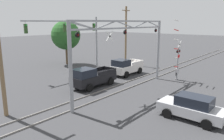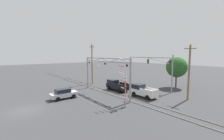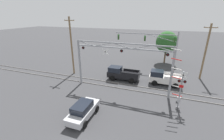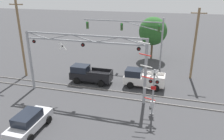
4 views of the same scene
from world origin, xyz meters
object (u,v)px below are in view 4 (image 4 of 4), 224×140
object	(u,v)px
crossing_signal_mast	(152,91)
utility_pole_left	(21,38)
pickup_truck_following	(142,78)
utility_pole_right	(195,44)
pickup_truck_lead	(89,74)
background_tree_beyond_span	(153,31)
traffic_signal_span	(140,33)
sedan_waiting	(29,122)
crossing_gantry	(83,56)

from	to	relation	value
crossing_signal_mast	utility_pole_left	distance (m)	17.74
pickup_truck_following	utility_pole_left	size ratio (longest dim) A/B	0.48
pickup_truck_following	utility_pole_right	xyz separation A→B (m)	(5.60, 4.23, 3.49)
pickup_truck_lead	utility_pole_right	distance (m)	13.33
utility_pole_left	background_tree_beyond_span	bearing A→B (deg)	38.77
traffic_signal_span	sedan_waiting	world-z (taller)	traffic_signal_span
crossing_signal_mast	utility_pole_left	size ratio (longest dim) A/B	0.70
pickup_truck_lead	utility_pole_right	bearing A→B (deg)	21.42
utility_pole_right	utility_pole_left	bearing A→B (deg)	-166.56
crossing_signal_mast	pickup_truck_following	distance (m)	6.19
utility_pole_left	pickup_truck_following	bearing A→B (deg)	2.74
pickup_truck_following	utility_pole_right	bearing A→B (deg)	37.06
crossing_gantry	pickup_truck_following	world-z (taller)	crossing_gantry
pickup_truck_lead	sedan_waiting	xyz separation A→B (m)	(-1.02, -10.43, -0.17)
pickup_truck_following	pickup_truck_lead	bearing A→B (deg)	-175.81
sedan_waiting	background_tree_beyond_span	distance (m)	23.66
background_tree_beyond_span	traffic_signal_span	bearing A→B (deg)	-104.99
traffic_signal_span	sedan_waiting	bearing A→B (deg)	-108.92
sedan_waiting	background_tree_beyond_span	world-z (taller)	background_tree_beyond_span
sedan_waiting	utility_pole_right	bearing A→B (deg)	49.33
crossing_signal_mast	pickup_truck_following	world-z (taller)	crossing_signal_mast
utility_pole_left	background_tree_beyond_span	distance (m)	19.25
background_tree_beyond_span	sedan_waiting	bearing A→B (deg)	-108.08
crossing_signal_mast	crossing_gantry	bearing A→B (deg)	164.75
sedan_waiting	utility_pole_left	distance (m)	13.43
crossing_gantry	pickup_truck_lead	distance (m)	4.85
pickup_truck_following	traffic_signal_span	bearing A→B (deg)	102.34
pickup_truck_lead	pickup_truck_following	world-z (taller)	same
crossing_gantry	sedan_waiting	distance (m)	8.09
pickup_truck_following	crossing_gantry	bearing A→B (deg)	-145.07
traffic_signal_span	sedan_waiting	size ratio (longest dim) A/B	2.64
sedan_waiting	background_tree_beyond_span	size ratio (longest dim) A/B	0.65
crossing_signal_mast	pickup_truck_lead	xyz separation A→B (m)	(-8.03, 5.35, -1.31)
crossing_gantry	utility_pole_right	world-z (taller)	utility_pole_right
pickup_truck_following	crossing_signal_mast	bearing A→B (deg)	-74.15
sedan_waiting	utility_pole_right	distance (m)	20.28
traffic_signal_span	pickup_truck_following	bearing A→B (deg)	-77.66
traffic_signal_span	background_tree_beyond_span	world-z (taller)	traffic_signal_span
crossing_gantry	crossing_signal_mast	xyz separation A→B (m)	(7.18, -1.96, -2.05)
background_tree_beyond_span	utility_pole_right	bearing A→B (deg)	-51.01
pickup_truck_lead	utility_pole_left	xyz separation A→B (m)	(-8.76, -0.26, 3.94)
crossing_gantry	utility_pole_left	distance (m)	10.13
crossing_gantry	pickup_truck_lead	size ratio (longest dim) A/B	2.56
crossing_gantry	background_tree_beyond_span	bearing A→B (deg)	70.46
traffic_signal_span	pickup_truck_lead	world-z (taller)	traffic_signal_span
traffic_signal_span	sedan_waiting	distance (m)	18.87
traffic_signal_span	utility_pole_right	bearing A→B (deg)	-17.99
pickup_truck_following	utility_pole_left	world-z (taller)	utility_pole_left
crossing_signal_mast	traffic_signal_span	xyz separation A→B (m)	(-3.08, 12.33, 2.66)
traffic_signal_span	utility_pole_left	bearing A→B (deg)	-152.17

